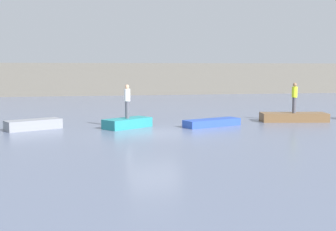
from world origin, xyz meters
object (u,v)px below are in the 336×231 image
at_px(rowboat_grey, 33,125).
at_px(person_hiviz_shirt, 294,96).
at_px(person_white_shirt, 127,100).
at_px(rowboat_blue, 212,123).
at_px(rowboat_brown, 294,117).
at_px(rowboat_teal, 127,123).

bearing_deg(rowboat_grey, person_hiviz_shirt, -24.12).
bearing_deg(person_white_shirt, rowboat_blue, -3.18).
relative_size(rowboat_brown, person_hiviz_shirt, 2.16).
bearing_deg(rowboat_blue, rowboat_grey, 155.48).
bearing_deg(rowboat_teal, person_hiviz_shirt, -29.93).
height_order(rowboat_blue, rowboat_brown, rowboat_brown).
height_order(rowboat_teal, rowboat_blue, rowboat_teal).
bearing_deg(rowboat_teal, rowboat_brown, -29.93).
distance_m(rowboat_teal, person_white_shirt, 1.25).
bearing_deg(rowboat_grey, rowboat_brown, -24.12).
xyz_separation_m(rowboat_blue, person_hiviz_shirt, (5.39, 1.08, 1.31)).
xyz_separation_m(rowboat_teal, rowboat_brown, (9.99, 0.83, 0.00)).
bearing_deg(person_white_shirt, rowboat_grey, 176.04).
xyz_separation_m(rowboat_teal, rowboat_blue, (4.60, -0.26, -0.06)).
distance_m(rowboat_teal, person_hiviz_shirt, 10.11).
relative_size(person_white_shirt, person_hiviz_shirt, 1.00).
bearing_deg(person_hiviz_shirt, rowboat_blue, -168.66).
bearing_deg(rowboat_teal, person_white_shirt, -124.66).
distance_m(rowboat_grey, person_white_shirt, 5.00).
distance_m(rowboat_teal, rowboat_brown, 10.03).
relative_size(rowboat_teal, person_hiviz_shirt, 1.47).
relative_size(rowboat_blue, rowboat_brown, 0.86).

